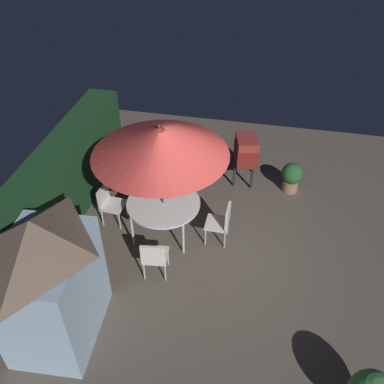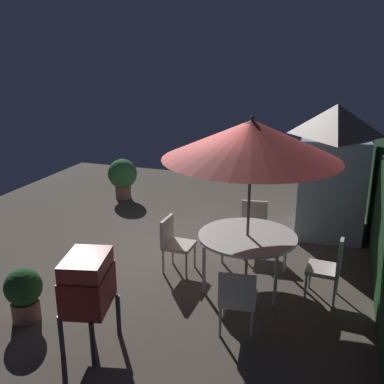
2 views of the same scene
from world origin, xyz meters
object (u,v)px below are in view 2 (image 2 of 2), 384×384
Objects in this scene: garden_shed at (332,168)px; bbq_grill at (88,284)px; potted_plant_by_grill at (123,176)px; chair_near_shed at (174,241)px; chair_far_side at (238,297)px; patio_table at (247,238)px; chair_toward_house at (253,223)px; potted_plant_by_shed at (24,293)px; chair_toward_hedge at (330,266)px; patio_umbrella at (251,140)px.

bbq_grill is (4.83, -2.55, -0.44)m from garden_shed.
bbq_grill is 1.22× the size of potted_plant_by_grill.
chair_near_shed is 1.95m from chair_far_side.
garden_shed is 1.67× the size of patio_table.
chair_toward_house is 4.01m from potted_plant_by_shed.
potted_plant_by_shed is at bearing -52.76° from patio_table.
chair_far_side is (-0.81, 1.63, -0.33)m from bbq_grill.
chair_toward_hedge is 0.92× the size of potted_plant_by_grill.
patio_umbrella is (0.00, -0.00, 1.52)m from patio_table.
garden_shed reaches higher than chair_toward_house.
chair_toward_house is at bearing 137.88° from chair_near_shed.
bbq_grill is 5.80m from potted_plant_by_grill.
patio_umbrella is 2.90× the size of chair_near_shed.
bbq_grill reaches higher than chair_toward_house.
chair_far_side and chair_toward_hedge have the same top height.
potted_plant_by_grill reaches higher than chair_toward_house.
patio_table is 1.68× the size of chair_near_shed.
bbq_grill is 1.33× the size of chair_far_side.
chair_toward_hedge is 1.21× the size of potted_plant_by_shed.
patio_umbrella is at bearing -172.79° from chair_far_side.
bbq_grill is at bearing 80.10° from potted_plant_by_shed.
potted_plant_by_shed is (-0.20, -1.12, -0.44)m from bbq_grill.
bbq_grill is at bearing -21.42° from chair_toward_house.
patio_umbrella is at bearing -90.00° from patio_table.
potted_plant_by_grill is at bearing -95.63° from garden_shed.
bbq_grill is 3.64m from chair_toward_house.
chair_toward_house is at bearing 61.79° from potted_plant_by_grill.
chair_far_side reaches higher than potted_plant_by_shed.
chair_far_side is 5.97m from potted_plant_by_grill.
chair_far_side is at bearing -40.12° from chair_toward_hedge.
patio_table is at bearing 90.00° from patio_umbrella.
patio_umbrella is at bearing 145.95° from bbq_grill.
garden_shed is 2.81× the size of chair_toward_house.
potted_plant_by_shed is at bearing 12.92° from potted_plant_by_grill.
chair_far_side is 1.21× the size of potted_plant_by_shed.
chair_toward_house reaches higher than patio_table.
chair_far_side is 2.58m from chair_toward_house.
patio_table is at bearing 88.81° from chair_near_shed.
garden_shed is 3.05m from patio_umbrella.
potted_plant_by_shed is at bearing -77.38° from chair_far_side.
garden_shed is at bearing 157.75° from patio_umbrella.
chair_near_shed is 1.21× the size of potted_plant_by_shed.
potted_plant_by_shed is 0.75× the size of potted_plant_by_grill.
chair_far_side is at bearing -12.93° from garden_shed.
chair_near_shed is at bearing -91.19° from patio_umbrella.
chair_near_shed and chair_toward_house have the same top height.
garden_shed is 2.81× the size of chair_toward_hedge.
potted_plant_by_grill is at bearing -129.98° from patio_umbrella.
patio_table is 4.91m from potted_plant_by_grill.
patio_table is 1.38m from chair_far_side.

